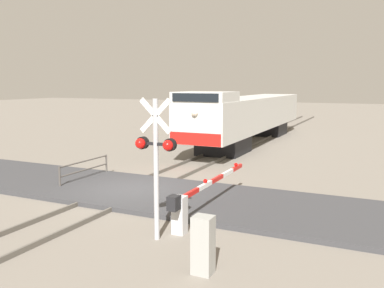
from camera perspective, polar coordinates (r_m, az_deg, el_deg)
The scene contains 9 objects.
ground_plane at distance 16.45m, azimuth -8.32°, elevation -6.67°, with size 160.00×160.00×0.00m, color slate.
rail_track_left at distance 16.83m, azimuth -10.37°, elevation -6.11°, with size 0.08×80.00×0.15m, color #59544C.
rail_track_right at distance 16.06m, azimuth -6.17°, elevation -6.72°, with size 0.08×80.00×0.15m, color #59544C.
road_surface at distance 16.43m, azimuth -8.32°, elevation -6.40°, with size 36.00×4.68×0.16m, color #38383A.
locomotive at distance 29.69m, azimuth 7.82°, elevation 3.98°, with size 3.03×18.93×3.80m.
crossing_signal at distance 11.03m, azimuth -5.06°, elevation -1.34°, with size 1.18×0.33×3.88m.
crossing_gate at distance 12.52m, azimuth -0.03°, elevation -7.83°, with size 0.36×5.98×1.20m.
utility_cabinet at distance 9.50m, azimuth 1.55°, elevation -13.78°, with size 0.45×0.40×1.34m, color #999993.
guard_railing at distance 18.51m, azimuth -14.61°, elevation -3.16°, with size 0.08×3.15×0.95m.
Camera 1 is at (8.82, -13.22, 4.25)m, focal length 38.61 mm.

